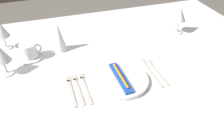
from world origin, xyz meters
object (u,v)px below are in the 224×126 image
(dinner_plate, at_px, (120,80))
(napkin_folded, at_px, (59,37))
(coffee_cup_left, at_px, (29,50))
(toothbrush_package, at_px, (121,77))
(fork_inner, at_px, (78,88))
(wine_glass_right, at_px, (2,31))
(wine_glass_left, at_px, (180,15))
(spoon_soup, at_px, (149,69))
(spoon_dessert, at_px, (154,69))
(wine_glass_centre, at_px, (1,55))
(fork_salad, at_px, (71,89))
(fork_outer, at_px, (85,86))

(dinner_plate, relative_size, napkin_folded, 1.57)
(coffee_cup_left, bearing_deg, toothbrush_package, -40.57)
(fork_inner, bearing_deg, wine_glass_right, 124.39)
(dinner_plate, distance_m, wine_glass_left, 0.58)
(fork_inner, relative_size, wine_glass_left, 1.31)
(fork_inner, relative_size, napkin_folded, 1.32)
(spoon_soup, height_order, spoon_dessert, same)
(spoon_soup, height_order, napkin_folded, napkin_folded)
(dinner_plate, distance_m, wine_glass_centre, 0.53)
(fork_salad, bearing_deg, wine_glass_centre, 142.22)
(spoon_soup, bearing_deg, fork_outer, -174.97)
(fork_salad, xyz_separation_m, wine_glass_left, (0.69, 0.31, 0.11))
(fork_salad, distance_m, wine_glass_centre, 0.34)
(coffee_cup_left, xyz_separation_m, napkin_folded, (0.15, 0.03, 0.03))
(toothbrush_package, distance_m, wine_glass_centre, 0.53)
(fork_inner, relative_size, wine_glass_right, 1.39)
(coffee_cup_left, bearing_deg, fork_outer, -54.65)
(fork_salad, bearing_deg, dinner_plate, -4.68)
(dinner_plate, relative_size, coffee_cup_left, 2.30)
(fork_salad, height_order, wine_glass_right, wine_glass_right)
(coffee_cup_left, relative_size, wine_glass_left, 0.68)
(fork_salad, relative_size, wine_glass_left, 1.30)
(wine_glass_right, bearing_deg, coffee_cup_left, -49.57)
(fork_inner, relative_size, coffee_cup_left, 1.94)
(toothbrush_package, relative_size, wine_glass_left, 1.35)
(dinner_plate, relative_size, wine_glass_centre, 1.72)
(spoon_dessert, xyz_separation_m, napkin_folded, (-0.40, 0.30, 0.08))
(fork_inner, xyz_separation_m, wine_glass_left, (0.66, 0.31, 0.11))
(dinner_plate, distance_m, fork_inner, 0.19)
(fork_outer, distance_m, fork_inner, 0.03)
(napkin_folded, bearing_deg, wine_glass_centre, -154.49)
(fork_inner, relative_size, fork_salad, 1.01)
(wine_glass_left, bearing_deg, spoon_dessert, -134.93)
(wine_glass_left, bearing_deg, wine_glass_centre, -173.47)
(spoon_soup, bearing_deg, spoon_dessert, -12.56)
(toothbrush_package, xyz_separation_m, napkin_folded, (-0.21, 0.34, 0.05))
(wine_glass_centre, xyz_separation_m, wine_glass_left, (0.94, 0.11, 0.01))
(spoon_dessert, relative_size, wine_glass_left, 1.31)
(coffee_cup_left, height_order, wine_glass_right, wine_glass_right)
(napkin_folded, bearing_deg, spoon_soup, -39.01)
(fork_salad, distance_m, wine_glass_right, 0.52)
(napkin_folded, bearing_deg, toothbrush_package, -58.24)
(wine_glass_left, bearing_deg, fork_inner, -154.79)
(fork_outer, distance_m, spoon_soup, 0.31)
(toothbrush_package, xyz_separation_m, fork_inner, (-0.19, 0.02, -0.02))
(spoon_dessert, xyz_separation_m, coffee_cup_left, (-0.55, 0.27, 0.04))
(fork_outer, xyz_separation_m, fork_inner, (-0.03, -0.00, 0.00))
(toothbrush_package, bearing_deg, coffee_cup_left, 139.43)
(dinner_plate, height_order, fork_inner, dinner_plate)
(dinner_plate, bearing_deg, fork_outer, 173.60)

